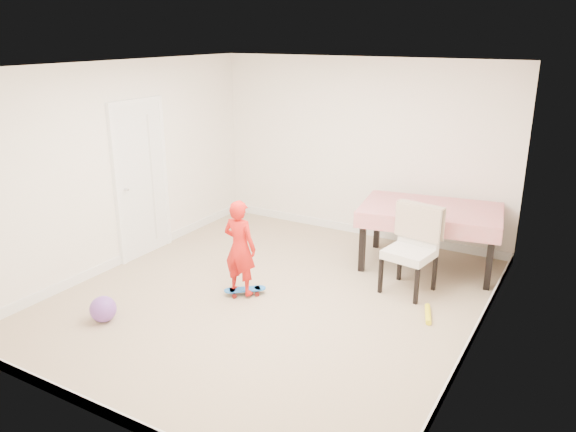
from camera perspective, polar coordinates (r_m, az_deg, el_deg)
The scene contains 17 objects.
ground at distance 6.58m, azimuth -1.64°, elevation -8.22°, with size 5.00×5.00×0.00m, color tan.
ceiling at distance 5.89m, azimuth -1.88°, elevation 14.82°, with size 4.50×5.00×0.04m, color silver.
wall_back at distance 8.26m, azimuth 7.37°, elevation 6.74°, with size 4.50×0.04×2.60m, color white.
wall_front at distance 4.32m, azimuth -19.34°, elevation -5.09°, with size 4.50×0.04×2.60m, color white.
wall_left at distance 7.49m, azimuth -16.49°, elevation 4.93°, with size 0.04×5.00×2.60m, color white.
wall_right at distance 5.34m, azimuth 19.10°, elevation -0.62°, with size 0.04×5.00×2.60m, color white.
door at distance 7.75m, azimuth -14.69°, elevation 3.43°, with size 0.10×0.94×2.11m, color white.
baseboard_back at distance 8.60m, azimuth 7.06°, elevation -1.36°, with size 4.50×0.02×0.12m, color white.
baseboard_front at distance 4.92m, azimuth -17.85°, elevation -18.52°, with size 4.50×0.02×0.12m, color white.
baseboard_left at distance 7.86m, azimuth -15.73°, elevation -3.87°, with size 0.02×5.00×0.12m, color white.
baseboard_right at distance 5.84m, azimuth 17.91°, elevation -12.23°, with size 0.02×5.00×0.12m, color white.
dining_table at distance 7.46m, azimuth 14.09°, elevation -2.10°, with size 1.72×1.08×0.81m, color red, non-canonical shape.
dining_chair at distance 6.66m, azimuth 12.24°, elevation -3.46°, with size 0.56×0.64×1.03m, color silver, non-canonical shape.
skateboard at distance 6.64m, azimuth -4.39°, elevation -7.67°, with size 0.49×0.18×0.07m, color blue, non-canonical shape.
child at distance 6.41m, azimuth -4.91°, elevation -3.51°, with size 0.41×0.27×1.12m, color red.
balloon at distance 6.32m, azimuth -18.27°, elevation -8.96°, with size 0.28×0.28×0.28m, color purple.
foam_toy at distance 6.33m, azimuth 14.03°, elevation -9.65°, with size 0.06×0.06×0.40m, color yellow.
Camera 1 is at (3.10, -5.00, 2.94)m, focal length 35.00 mm.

